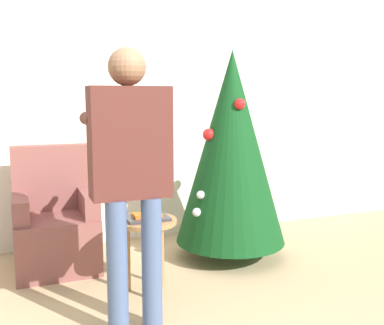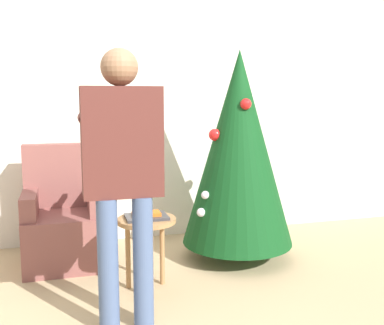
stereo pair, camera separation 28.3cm
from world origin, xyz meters
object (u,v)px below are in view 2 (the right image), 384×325
at_px(christmas_tree, 238,148).
at_px(side_stool, 147,230).
at_px(armchair, 64,222).
at_px(person_standing, 122,163).

bearing_deg(christmas_tree, side_stool, -152.61).
distance_m(armchair, side_stool, 0.93).
xyz_separation_m(christmas_tree, armchair, (-1.43, 0.28, -0.60)).
relative_size(armchair, side_stool, 1.85).
bearing_deg(side_stool, christmas_tree, 27.39).
bearing_deg(armchair, christmas_tree, -11.14).
relative_size(christmas_tree, side_stool, 3.33).
distance_m(christmas_tree, person_standing, 1.40).
distance_m(christmas_tree, armchair, 1.58).
xyz_separation_m(person_standing, side_stool, (0.22, 0.45, -0.55)).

